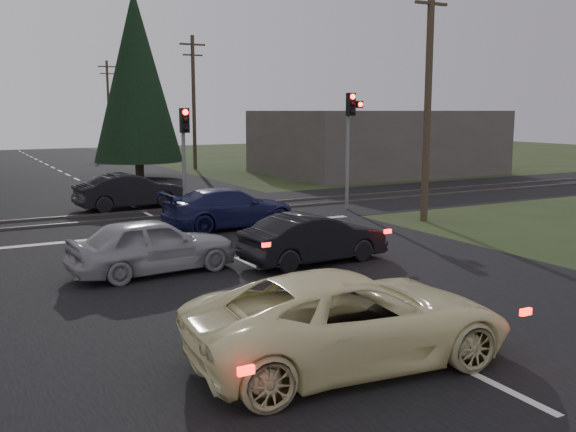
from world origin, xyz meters
TOP-DOWN VIEW (x-y plane):
  - ground at (0.00, 0.00)m, footprint 120.00×120.00m
  - road at (0.00, 10.00)m, footprint 14.00×100.00m
  - rail_corridor at (0.00, 12.00)m, footprint 120.00×8.00m
  - stop_line at (0.00, 8.20)m, footprint 13.00×0.35m
  - rail_near at (0.00, 11.20)m, footprint 120.00×0.12m
  - rail_far at (0.00, 12.80)m, footprint 120.00×0.12m
  - traffic_signal_right at (7.55, 9.47)m, footprint 0.68×0.48m
  - traffic_signal_center at (1.00, 10.68)m, footprint 0.32×0.48m
  - utility_pole_near at (8.50, 6.00)m, footprint 1.80×0.26m
  - utility_pole_mid at (8.50, 30.00)m, footprint 1.80×0.26m
  - utility_pole_far at (8.50, 55.00)m, footprint 1.80×0.26m
  - conifer_tree at (3.50, 26.00)m, footprint 5.20×5.20m
  - building_right at (18.00, 22.00)m, footprint 14.00×10.00m
  - cream_coupe at (-1.42, -3.92)m, footprint 5.48×2.89m
  - dark_hatchback at (1.58, 2.26)m, footprint 4.08×1.68m
  - silver_car at (-2.50, 3.23)m, footprint 4.26×2.04m
  - blue_sedan at (1.68, 8.10)m, footprint 4.79×2.09m
  - dark_car_far at (-0.20, 14.15)m, footprint 4.51×1.96m

SIDE VIEW (x-z plane):
  - ground at x=0.00m, z-range 0.00..0.00m
  - road at x=0.00m, z-range 0.00..0.01m
  - rail_corridor at x=0.00m, z-range 0.00..0.01m
  - stop_line at x=0.00m, z-range 0.01..0.01m
  - rail_near at x=0.00m, z-range 0.00..0.10m
  - rail_far at x=0.00m, z-range 0.00..0.10m
  - dark_hatchback at x=1.58m, z-range 0.00..1.31m
  - blue_sedan at x=1.68m, z-range 0.00..1.37m
  - silver_car at x=-2.50m, z-range 0.00..1.41m
  - dark_car_far at x=-0.20m, z-range 0.00..1.44m
  - cream_coupe at x=-1.42m, z-range 0.00..1.47m
  - building_right at x=18.00m, z-range 0.00..4.00m
  - traffic_signal_center at x=1.00m, z-range 0.76..4.86m
  - traffic_signal_right at x=7.55m, z-range 0.96..5.66m
  - utility_pole_near at x=8.50m, z-range 0.23..9.23m
  - utility_pole_mid at x=8.50m, z-range 0.23..9.23m
  - utility_pole_far at x=8.50m, z-range 0.23..9.23m
  - conifer_tree at x=3.50m, z-range 0.49..11.49m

